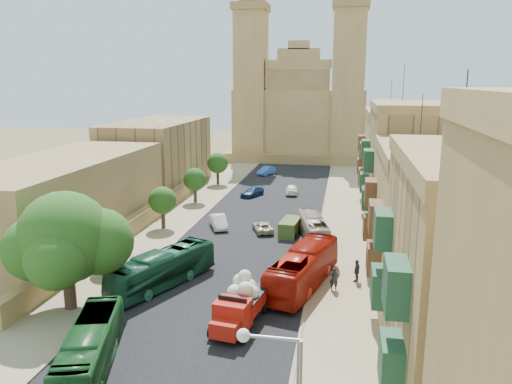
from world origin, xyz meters
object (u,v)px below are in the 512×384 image
(street_tree_d, at_px, (218,163))
(car_blue_a, at_px, (188,250))
(car_blue_b, at_px, (266,171))
(street_tree_b, at_px, (162,201))
(bus_red_east, at_px, (303,268))
(olive_pickup, at_px, (290,227))
(street_tree_c, at_px, (195,179))
(pedestrian_c, at_px, (357,271))
(car_dkblue, at_px, (252,192))
(bus_green_south, at_px, (90,348))
(bus_green_north, at_px, (163,269))
(car_white_b, at_px, (292,189))
(pedestrian_a, at_px, (334,279))
(bus_cream_east, at_px, (313,228))
(car_cream, at_px, (263,227))
(church, at_px, (301,112))
(red_truck, at_px, (240,303))
(street_tree_a, at_px, (113,234))
(ficus_tree, at_px, (66,241))
(car_white_a, at_px, (219,222))

(street_tree_d, height_order, car_blue_a, street_tree_d)
(street_tree_d, height_order, car_blue_b, street_tree_d)
(street_tree_b, xyz_separation_m, bus_red_east, (16.50, -13.30, -1.55))
(car_blue_b, bearing_deg, olive_pickup, -54.98)
(street_tree_c, relative_size, pedestrian_c, 2.45)
(car_dkblue, xyz_separation_m, car_blue_b, (-0.59, 16.44, 0.08))
(bus_green_south, distance_m, bus_green_north, 11.86)
(car_white_b, bearing_deg, pedestrian_a, 96.84)
(street_tree_c, xyz_separation_m, street_tree_d, (0.00, 12.00, 0.24))
(bus_cream_east, bearing_deg, car_cream, -29.25)
(church, xyz_separation_m, bus_red_east, (6.50, -67.92, -7.97))
(pedestrian_a, bearing_deg, street_tree_d, -61.13)
(red_truck, xyz_separation_m, bus_green_north, (-7.35, 5.28, -0.13))
(bus_green_north, relative_size, car_dkblue, 2.40)
(street_tree_b, bearing_deg, bus_cream_east, -3.96)
(church, bearing_deg, bus_red_east, -84.53)
(church, xyz_separation_m, street_tree_a, (-10.00, -66.61, -6.54))
(car_dkblue, bearing_deg, bus_green_north, -68.18)
(bus_green_north, bearing_deg, red_truck, -12.04)
(bus_green_south, relative_size, pedestrian_a, 5.11)
(church, distance_m, olive_pickup, 55.51)
(street_tree_c, bearing_deg, pedestrian_c, -48.81)
(ficus_tree, bearing_deg, car_blue_a, 68.17)
(pedestrian_a, bearing_deg, bus_green_south, 47.68)
(street_tree_b, bearing_deg, car_blue_b, 79.40)
(street_tree_d, relative_size, bus_red_east, 0.45)
(street_tree_b, xyz_separation_m, red_truck, (12.93, -20.34, -1.55))
(bus_green_north, height_order, car_blue_b, bus_green_north)
(ficus_tree, height_order, bus_green_south, ficus_tree)
(car_white_b, height_order, car_blue_b, car_white_b)
(bus_red_east, bearing_deg, red_truck, 77.09)
(street_tree_b, relative_size, red_truck, 0.74)
(bus_cream_east, xyz_separation_m, car_white_a, (-10.50, 2.22, -0.51))
(street_tree_d, height_order, red_truck, street_tree_d)
(street_tree_a, relative_size, street_tree_d, 0.89)
(street_tree_d, bearing_deg, bus_cream_east, -56.73)
(street_tree_b, distance_m, bus_green_south, 27.59)
(car_dkblue, bearing_deg, bus_red_east, -48.14)
(car_white_a, bearing_deg, olive_pickup, -31.37)
(street_tree_a, relative_size, street_tree_c, 0.96)
(street_tree_b, xyz_separation_m, bus_green_north, (5.59, -15.06, -1.68))
(street_tree_a, xyz_separation_m, red_truck, (12.93, -8.34, -1.42))
(street_tree_a, height_order, bus_cream_east, street_tree_a)
(red_truck, bearing_deg, church, 92.24)
(olive_pickup, height_order, bus_cream_east, bus_cream_east)
(car_dkblue, bearing_deg, pedestrian_a, -44.27)
(ficus_tree, distance_m, pedestrian_a, 19.85)
(pedestrian_a, bearing_deg, pedestrian_c, -130.47)
(church, distance_m, car_blue_a, 63.46)
(church, xyz_separation_m, car_white_a, (-4.00, -53.54, -8.81))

